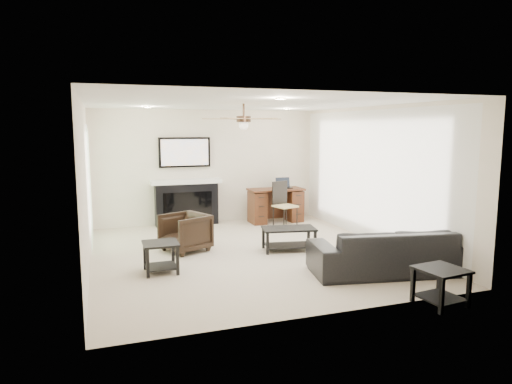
# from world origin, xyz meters

# --- Properties ---
(room_shell) EXTENTS (5.50, 5.54, 2.52)m
(room_shell) POSITION_xyz_m (0.19, 0.08, 1.68)
(room_shell) COLOR beige
(room_shell) RESTS_ON ground
(sofa) EXTENTS (2.38, 1.28, 0.66)m
(sofa) POSITION_xyz_m (1.65, -1.69, 0.33)
(sofa) COLOR black
(sofa) RESTS_ON ground
(armchair) EXTENTS (0.94, 0.93, 0.65)m
(armchair) POSITION_xyz_m (-0.95, 0.46, 0.33)
(armchair) COLOR black
(armchair) RESTS_ON ground
(coffee_table) EXTENTS (0.98, 0.65, 0.40)m
(coffee_table) POSITION_xyz_m (0.75, -0.09, 0.20)
(coffee_table) COLOR black
(coffee_table) RESTS_ON ground
(end_table_near) EXTENTS (0.58, 0.58, 0.45)m
(end_table_near) POSITION_xyz_m (1.50, -2.94, 0.23)
(end_table_near) COLOR black
(end_table_near) RESTS_ON ground
(end_table_left) EXTENTS (0.50, 0.50, 0.45)m
(end_table_left) POSITION_xyz_m (-1.50, -0.59, 0.23)
(end_table_left) COLOR black
(end_table_left) RESTS_ON ground
(fireplace_unit) EXTENTS (1.52, 0.34, 1.91)m
(fireplace_unit) POSITION_xyz_m (-0.52, 2.58, 0.95)
(fireplace_unit) COLOR black
(fireplace_unit) RESTS_ON ground
(desk) EXTENTS (1.22, 0.56, 0.76)m
(desk) POSITION_xyz_m (1.43, 2.24, 0.38)
(desk) COLOR #381B0E
(desk) RESTS_ON ground
(desk_chair) EXTENTS (0.53, 0.54, 0.97)m
(desk_chair) POSITION_xyz_m (1.43, 1.69, 0.48)
(desk_chair) COLOR black
(desk_chair) RESTS_ON ground
(laptop) EXTENTS (0.33, 0.24, 0.23)m
(laptop) POSITION_xyz_m (1.63, 2.22, 0.88)
(laptop) COLOR black
(laptop) RESTS_ON desk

